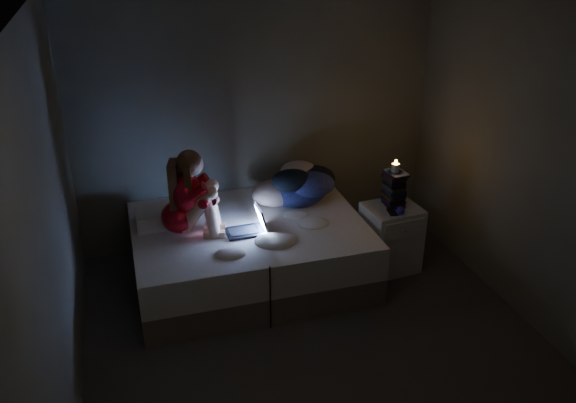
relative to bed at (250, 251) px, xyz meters
name	(u,v)px	position (x,y,z in m)	size (l,w,h in m)	color
floor	(317,344)	(0.29, -1.10, -0.30)	(3.60, 3.80, 0.02)	#3D3936
ceiling	(326,5)	(0.29, -1.10, 2.32)	(3.60, 3.80, 0.02)	silver
wall_back	(257,118)	(0.29, 0.81, 1.01)	(3.60, 0.02, 2.60)	#65685C
wall_front	(468,379)	(0.29, -3.01, 1.01)	(3.60, 0.02, 2.60)	#65685C
wall_left	(51,232)	(-1.52, -1.10, 1.01)	(0.02, 3.80, 2.60)	#65685C
wall_right	(538,170)	(2.10, -1.10, 1.01)	(0.02, 3.80, 2.60)	#65685C
bed	(250,251)	(0.00, 0.00, 0.00)	(2.08, 1.56, 0.57)	beige
pillow	(162,217)	(-0.75, 0.24, 0.35)	(0.46, 0.33, 0.13)	silver
woman	(177,193)	(-0.62, 0.00, 0.68)	(0.49, 0.32, 0.79)	maroon
laptop	(245,220)	(-0.06, -0.15, 0.41)	(0.35, 0.25, 0.25)	black
clothes_pile	(297,184)	(0.56, 0.33, 0.48)	(0.64, 0.51, 0.38)	#171844
nightstand	(390,238)	(1.34, -0.20, 0.04)	(0.49, 0.43, 0.65)	beige
book_stack	(394,188)	(1.36, -0.14, 0.54)	(0.19, 0.25, 0.35)	black
candle	(396,166)	(1.36, -0.14, 0.75)	(0.07, 0.07, 0.08)	beige
phone	(391,212)	(1.27, -0.30, 0.37)	(0.07, 0.14, 0.01)	black
blue_orb	(399,211)	(1.32, -0.36, 0.40)	(0.08, 0.08, 0.08)	#2B1990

